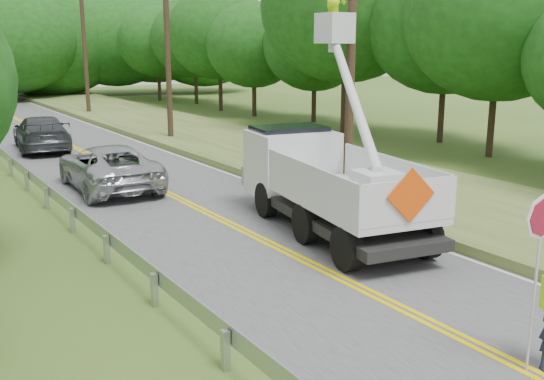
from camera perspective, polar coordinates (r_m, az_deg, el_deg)
ground at (r=12.17m, az=15.80°, el=-12.43°), size 140.00×140.00×0.00m
road at (r=23.31m, az=-10.67°, el=0.24°), size 7.20×96.00×0.03m
guardrail at (r=22.93m, az=-20.93°, el=0.76°), size 0.18×48.00×0.77m
utility_poles at (r=27.61m, az=-3.70°, el=13.45°), size 1.60×43.30×10.00m
tall_grass_verge at (r=26.68m, az=3.58°, el=2.39°), size 7.00×96.00×0.30m
treeline_right at (r=38.52m, az=5.72°, el=14.55°), size 11.30×54.10×11.61m
bucket_truck at (r=18.29m, az=4.13°, el=2.14°), size 4.64×7.91×7.32m
suv_silver at (r=23.28m, az=-14.78°, el=2.08°), size 2.95×5.95×1.62m
suv_darkgrey at (r=32.99m, az=-20.44°, el=4.94°), size 3.03×6.05×1.69m
yard_sign at (r=20.20m, az=15.48°, el=-0.72°), size 0.45×0.03×0.65m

